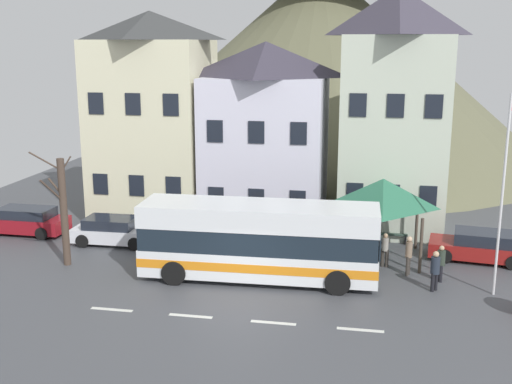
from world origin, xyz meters
TOP-DOWN VIEW (x-y plane):
  - ground_plane at (0.00, -0.00)m, footprint 40.00×60.00m
  - townhouse_00 at (-7.34, 11.80)m, footprint 5.98×5.66m
  - townhouse_01 at (-1.02, 11.57)m, footprint 6.26×5.21m
  - townhouse_02 at (5.58, 12.24)m, footprint 5.18×6.54m
  - hilltop_castle at (0.01, 31.19)m, footprint 36.95×36.95m
  - transit_bus at (0.23, 2.99)m, footprint 9.75×2.87m
  - bus_shelter at (5.15, 6.62)m, footprint 3.60×3.60m
  - parked_car_00 at (9.54, 7.11)m, footprint 4.49×2.40m
  - parked_car_01 at (-12.75, 7.03)m, footprint 4.58×1.87m
  - parked_car_02 at (-7.55, 6.30)m, footprint 3.99×1.90m
  - pedestrian_00 at (7.56, 4.13)m, footprint 0.33×0.37m
  - pedestrian_01 at (7.24, 3.01)m, footprint 0.36×0.36m
  - pedestrian_02 at (5.34, 5.47)m, footprint 0.34×0.28m
  - pedestrian_03 at (6.30, 4.59)m, footprint 0.28×0.30m
  - public_bench at (5.68, 9.07)m, footprint 1.54×0.48m
  - flagpole at (9.55, 3.07)m, footprint 0.95×0.10m
  - bare_tree_00 at (-8.40, 3.10)m, footprint 1.72×1.32m

SIDE VIEW (x-z plane):
  - ground_plane at x=0.00m, z-range -0.06..0.00m
  - public_bench at x=5.68m, z-range 0.03..0.90m
  - parked_car_02 at x=-7.55m, z-range -0.01..1.29m
  - parked_car_00 at x=9.54m, z-range -0.01..1.33m
  - parked_car_01 at x=-12.75m, z-range -0.01..1.35m
  - pedestrian_02 at x=5.34m, z-range 0.03..1.54m
  - pedestrian_00 at x=7.56m, z-range 0.05..1.57m
  - pedestrian_01 at x=7.24m, z-range 0.11..1.74m
  - pedestrian_03 at x=6.30m, z-range 0.12..1.82m
  - transit_bus at x=0.23m, z-range 0.01..3.19m
  - bare_tree_00 at x=-8.40m, z-range -0.07..4.99m
  - bus_shelter at x=5.15m, z-range 1.18..4.86m
  - flagpole at x=9.55m, z-range 0.58..8.33m
  - townhouse_01 at x=-1.02m, z-range 0.00..9.60m
  - townhouse_00 at x=-7.34m, z-range 0.00..11.19m
  - townhouse_02 at x=5.58m, z-range 0.00..12.26m
  - hilltop_castle at x=0.01m, z-range -3.96..20.81m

